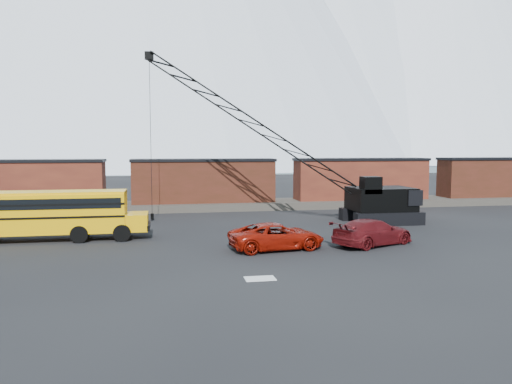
# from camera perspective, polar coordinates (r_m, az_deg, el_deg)

# --- Properties ---
(ground) EXTENTS (160.00, 160.00, 0.00)m
(ground) POSITION_cam_1_polar(r_m,az_deg,el_deg) (26.93, -2.22, -7.75)
(ground) COLOR black
(ground) RESTS_ON ground
(mountain_ridge) EXTENTS (800.00, 340.00, 240.00)m
(mountain_ridge) POSITION_cam_1_polar(r_m,az_deg,el_deg) (320.81, -8.87, 20.80)
(mountain_ridge) COLOR silver
(mountain_ridge) RESTS_ON ground
(gravel_berm) EXTENTS (120.00, 5.00, 0.70)m
(gravel_berm) POSITION_cam_1_polar(r_m,az_deg,el_deg) (48.46, -5.95, -1.56)
(gravel_berm) COLOR #49433C
(gravel_berm) RESTS_ON ground
(boxcar_west_near) EXTENTS (13.70, 3.10, 4.17)m
(boxcar_west_near) POSITION_cam_1_polar(r_m,az_deg,el_deg) (49.63, -24.73, 0.95)
(boxcar_west_near) COLOR #451A13
(boxcar_west_near) RESTS_ON gravel_berm
(boxcar_mid) EXTENTS (13.70, 3.10, 4.17)m
(boxcar_mid) POSITION_cam_1_polar(r_m,az_deg,el_deg) (48.24, -5.98, 1.29)
(boxcar_mid) COLOR #4A1D15
(boxcar_mid) RESTS_ON gravel_berm
(boxcar_east_near) EXTENTS (13.70, 3.10, 4.17)m
(boxcar_east_near) POSITION_cam_1_polar(r_m,az_deg,el_deg) (51.99, 11.89, 1.49)
(boxcar_east_near) COLOR #451A13
(boxcar_east_near) RESTS_ON gravel_berm
(boxcar_east_far) EXTENTS (13.70, 3.10, 4.17)m
(boxcar_east_far) POSITION_cam_1_polar(r_m,az_deg,el_deg) (59.92, 26.20, 1.54)
(boxcar_east_far) COLOR #4A1D15
(boxcar_east_far) RESTS_ON gravel_berm
(snow_patch) EXTENTS (1.40, 0.90, 0.02)m
(snow_patch) POSITION_cam_1_polar(r_m,az_deg,el_deg) (23.18, 0.46, -9.86)
(snow_patch) COLOR silver
(snow_patch) RESTS_ON ground
(school_bus) EXTENTS (11.65, 2.65, 3.19)m
(school_bus) POSITION_cam_1_polar(r_m,az_deg,el_deg) (34.57, -22.35, -2.23)
(school_bus) COLOR #E1A004
(school_bus) RESTS_ON ground
(red_pickup) EXTENTS (5.93, 3.34, 1.56)m
(red_pickup) POSITION_cam_1_polar(r_m,az_deg,el_deg) (29.49, 2.39, -5.06)
(red_pickup) COLOR maroon
(red_pickup) RESTS_ON ground
(maroon_suv) EXTENTS (6.00, 4.34, 1.61)m
(maroon_suv) POSITION_cam_1_polar(r_m,az_deg,el_deg) (31.49, 13.19, -4.49)
(maroon_suv) COLOR #500E11
(maroon_suv) RESTS_ON ground
(crawler_crane) EXTENTS (21.24, 6.72, 13.73)m
(crawler_crane) POSITION_cam_1_polar(r_m,az_deg,el_deg) (39.88, 0.23, 7.46)
(crawler_crane) COLOR black
(crawler_crane) RESTS_ON ground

